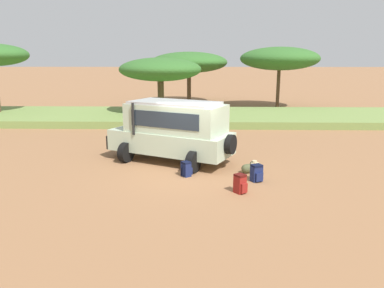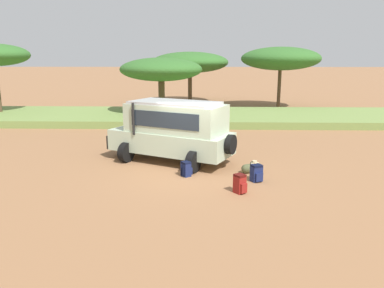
% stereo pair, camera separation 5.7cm
% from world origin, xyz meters
% --- Properties ---
extents(ground_plane, '(320.00, 320.00, 0.00)m').
position_xyz_m(ground_plane, '(0.00, 0.00, 0.00)').
color(ground_plane, '#936642').
extents(grass_bank, '(120.00, 7.00, 0.44)m').
position_xyz_m(grass_bank, '(0.00, 11.90, 0.22)').
color(grass_bank, olive).
rests_on(grass_bank, ground_plane).
extents(safari_vehicle, '(5.35, 3.92, 2.44)m').
position_xyz_m(safari_vehicle, '(-0.70, 1.50, 1.29)').
color(safari_vehicle, '#B2C6A8').
rests_on(safari_vehicle, ground_plane).
extents(backpack_beside_front_wheel, '(0.43, 0.42, 0.54)m').
position_xyz_m(backpack_beside_front_wheel, '(-0.10, -0.44, 0.26)').
color(backpack_beside_front_wheel, navy).
rests_on(backpack_beside_front_wheel, ground_plane).
extents(backpack_cluster_center, '(0.44, 0.46, 0.59)m').
position_xyz_m(backpack_cluster_center, '(2.31, -0.95, 0.28)').
color(backpack_cluster_center, navy).
rests_on(backpack_cluster_center, ground_plane).
extents(backpack_near_rear_wheel, '(0.44, 0.46, 0.60)m').
position_xyz_m(backpack_near_rear_wheel, '(1.64, -2.08, 0.29)').
color(backpack_near_rear_wheel, maroon).
rests_on(backpack_near_rear_wheel, ground_plane).
extents(duffel_bag_low_black_case, '(0.80, 0.52, 0.44)m').
position_xyz_m(duffel_bag_low_black_case, '(2.29, 0.06, 0.17)').
color(duffel_bag_low_black_case, '#4C5133').
rests_on(duffel_bag_low_black_case, ground_plane).
extents(acacia_tree_left_mid, '(5.61, 5.95, 4.12)m').
position_xyz_m(acacia_tree_left_mid, '(-2.36, 12.81, 3.31)').
color(acacia_tree_left_mid, brown).
rests_on(acacia_tree_left_mid, ground_plane).
extents(acacia_tree_centre_back, '(6.96, 7.30, 4.63)m').
position_xyz_m(acacia_tree_centre_back, '(-0.69, 21.59, 3.68)').
color(acacia_tree_centre_back, brown).
rests_on(acacia_tree_centre_back, ground_plane).
extents(acacia_tree_right_mid, '(6.42, 6.07, 4.97)m').
position_xyz_m(acacia_tree_right_mid, '(6.80, 18.20, 4.02)').
color(acacia_tree_right_mid, brown).
rests_on(acacia_tree_right_mid, ground_plane).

